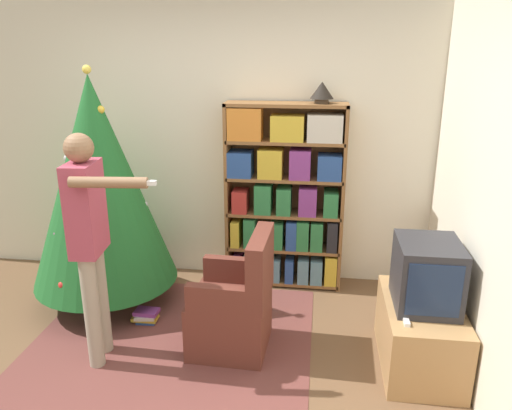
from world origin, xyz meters
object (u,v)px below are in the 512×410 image
television (427,274)px  table_lamp (322,91)px  standing_person (89,232)px  christmas_tree (98,183)px  armchair (235,308)px  bookshelf (285,198)px

television → table_lamp: 1.77m
standing_person → christmas_tree: bearing=-165.6°
christmas_tree → armchair: size_ratio=2.21×
television → armchair: bearing=177.8°
television → armchair: (-1.33, 0.05, -0.39)m
christmas_tree → standing_person: bearing=-70.3°
bookshelf → christmas_tree: (-1.51, -0.55, 0.24)m
standing_person → table_lamp: bearing=126.9°
television → armchair: television is taller
standing_person → armchair: bearing=100.1°
bookshelf → standing_person: 1.84m
bookshelf → christmas_tree: bearing=-160.0°
table_lamp → armchair: bearing=-117.2°
television → bookshelf: bearing=132.2°
standing_person → bookshelf: bearing=132.9°
table_lamp → standing_person: bearing=-137.8°
standing_person → table_lamp: table_lamp is taller
television → christmas_tree: christmas_tree is taller
bookshelf → armchair: (-0.27, -1.11, -0.53)m
christmas_tree → table_lamp: christmas_tree is taller
television → christmas_tree: size_ratio=0.24×
christmas_tree → standing_person: christmas_tree is taller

